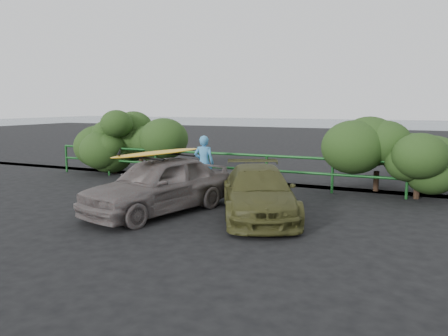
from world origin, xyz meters
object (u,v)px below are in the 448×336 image
Objects in this scene: guardrail at (236,169)px; sedan at (159,185)px; man at (204,163)px; surfboard at (158,153)px; olive_vehicle at (258,192)px.

sedan is at bearing -95.47° from guardrail.
man is 2.94m from surfboard.
olive_vehicle is at bearing 126.13° from man.
man reaches higher than surfboard.
sedan is 1.48× the size of surfboard.
olive_vehicle is 1.46× the size of surfboard.
sedan is 1.01× the size of olive_vehicle.
olive_vehicle reaches higher than guardrail.
surfboard reaches higher than sedan.
man is 0.62× the size of surfboard.
man reaches higher than sedan.
olive_vehicle is (1.90, -3.31, 0.04)m from guardrail.
guardrail is 3.60× the size of olive_vehicle.
surfboard is (0.00, 0.00, 0.76)m from sedan.
sedan is (-0.38, -3.96, 0.15)m from guardrail.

